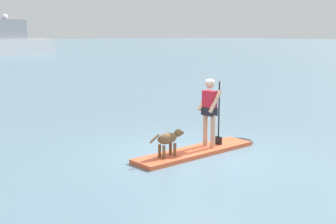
{
  "coord_description": "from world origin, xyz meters",
  "views": [
    {
      "loc": [
        -7.35,
        -7.42,
        2.89
      ],
      "look_at": [
        0.0,
        1.0,
        0.9
      ],
      "focal_mm": 47.35,
      "sensor_mm": 36.0,
      "label": 1
    }
  ],
  "objects_px": {
    "paddleboard": "(202,150)",
    "moored_boat_center": "(11,42)",
    "dog": "(169,139)",
    "person_paddler": "(210,108)"
  },
  "relations": [
    {
      "from": "paddleboard",
      "to": "moored_boat_center",
      "type": "distance_m",
      "value": 52.05
    },
    {
      "from": "dog",
      "to": "moored_boat_center",
      "type": "distance_m",
      "value": 52.35
    },
    {
      "from": "paddleboard",
      "to": "moored_boat_center",
      "type": "bearing_deg",
      "value": 73.0
    },
    {
      "from": "person_paddler",
      "to": "dog",
      "type": "height_order",
      "value": "person_paddler"
    },
    {
      "from": "person_paddler",
      "to": "moored_boat_center",
      "type": "relative_size",
      "value": 0.15
    },
    {
      "from": "paddleboard",
      "to": "person_paddler",
      "type": "xyz_separation_m",
      "value": [
        0.27,
        -0.0,
        1.03
      ]
    },
    {
      "from": "moored_boat_center",
      "to": "person_paddler",
      "type": "bearing_deg",
      "value": -106.72
    },
    {
      "from": "paddleboard",
      "to": "dog",
      "type": "bearing_deg",
      "value": 179.74
    },
    {
      "from": "person_paddler",
      "to": "moored_boat_center",
      "type": "bearing_deg",
      "value": 73.28
    },
    {
      "from": "dog",
      "to": "moored_boat_center",
      "type": "xyz_separation_m",
      "value": [
        16.29,
        49.74,
        1.24
      ]
    }
  ]
}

